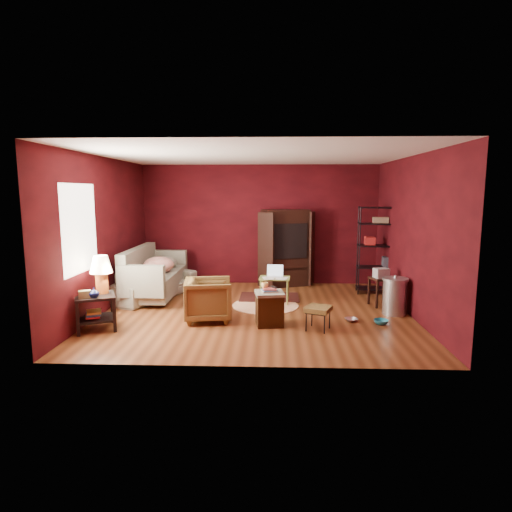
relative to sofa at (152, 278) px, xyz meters
The scene contains 18 objects.
room 2.59m from the sofa, 25.83° to the right, with size 5.54×5.04×2.84m.
sofa is the anchor object (origin of this frame).
armchair 2.12m from the sofa, 48.19° to the right, with size 0.77×0.72×0.79m, color black.
pet_bowl_steel 4.15m from the sofa, 22.16° to the right, with size 0.21×0.05×0.21m, color silver.
pet_bowl_turquoise 4.63m from the sofa, 21.52° to the right, with size 0.24×0.07×0.24m, color teal.
vase 2.34m from the sofa, 96.08° to the right, with size 0.15×0.16×0.15m, color #0B123B.
mug 2.98m from the sofa, 37.08° to the right, with size 0.12×0.09×0.12m, color #FBDA7A.
side_table 2.11m from the sofa, 97.59° to the right, with size 0.78×0.78×1.17m.
sofa_cushions 0.06m from the sofa, 87.73° to the left, with size 0.91×2.25×0.94m.
hamper 3.05m from the sofa, 36.48° to the right, with size 0.51×0.51×0.64m.
footstool 3.81m from the sofa, 32.31° to the right, with size 0.48×0.48×0.38m.
rug_round 2.47m from the sofa, 14.57° to the right, with size 1.31×1.31×0.01m.
rug_oriental 2.46m from the sofa, ahead, with size 1.21×0.81×0.01m.
laptop_desk 2.56m from the sofa, ahead, with size 0.62×0.49×0.74m.
tv_armoire 3.09m from the sofa, 23.55° to the left, with size 1.32×1.00×1.77m.
wire_shelving 4.85m from the sofa, ahead, with size 0.94×0.47×1.86m.
small_stand 4.60m from the sofa, ahead, with size 0.45×0.45×0.73m.
trash_can 4.80m from the sofa, 13.16° to the right, with size 0.52×0.52×0.71m.
Camera 1 is at (0.31, -7.59, 2.17)m, focal length 30.00 mm.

